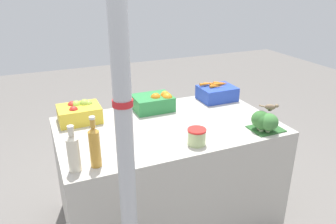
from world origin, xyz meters
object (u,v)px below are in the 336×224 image
support_pole (124,126)px  apple_crate (79,112)px  juice_bottle_amber (95,146)px  orange_crate (155,102)px  pickle_jar (197,137)px  juice_bottle_cloudy (73,152)px  carrot_crate (217,93)px  sparrow_bird (271,107)px  broccoli_pile (264,122)px

support_pole → apple_crate: (-0.08, 0.96, -0.29)m
support_pole → juice_bottle_amber: support_pole is taller
orange_crate → pickle_jar: 0.65m
pickle_jar → juice_bottle_cloudy: bearing=-179.5°
juice_bottle_cloudy → carrot_crate: bearing=27.1°
carrot_crate → sparrow_bird: bearing=-88.2°
juice_bottle_cloudy → juice_bottle_amber: size_ratio=0.89×
orange_crate → juice_bottle_cloudy: bearing=-137.7°
orange_crate → sparrow_bird: sparrow_bird is taller
orange_crate → juice_bottle_cloudy: juice_bottle_cloudy is taller
support_pole → orange_crate: 1.11m
juice_bottle_cloudy → broccoli_pile: bearing=-0.4°
apple_crate → pickle_jar: apple_crate is taller
juice_bottle_amber → broccoli_pile: bearing=-0.5°
juice_bottle_cloudy → support_pole: bearing=-53.5°
apple_crate → orange_crate: bearing=-1.4°
support_pole → sparrow_bird: (1.11, 0.29, -0.18)m
carrot_crate → pickle_jar: carrot_crate is taller
orange_crate → juice_bottle_amber: 0.89m
apple_crate → juice_bottle_amber: juice_bottle_amber is taller
support_pole → carrot_crate: bearing=41.3°
sparrow_bird → broccoli_pile: bearing=-135.7°
orange_crate → juice_bottle_cloudy: (-0.72, -0.66, 0.05)m
orange_crate → sparrow_bird: (0.60, -0.65, 0.10)m
orange_crate → juice_bottle_cloudy: 0.97m
juice_bottle_cloudy → sparrow_bird: (1.32, 0.00, 0.06)m
support_pole → juice_bottle_cloudy: (-0.21, 0.29, -0.24)m
juice_bottle_cloudy → juice_bottle_amber: (0.12, 0.00, 0.01)m
carrot_crate → juice_bottle_cloudy: bearing=-152.9°
apple_crate → juice_bottle_cloudy: (-0.13, -0.67, 0.04)m
broccoli_pile → juice_bottle_cloudy: bearing=179.6°
pickle_jar → apple_crate: bearing=133.5°
sparrow_bird → pickle_jar: bearing=-147.5°
carrot_crate → support_pole: bearing=-138.7°
support_pole → orange_crate: (0.51, 0.94, -0.29)m
carrot_crate → apple_crate: bearing=179.8°
support_pole → pickle_jar: (0.55, 0.30, -0.30)m
orange_crate → pickle_jar: orange_crate is taller
support_pole → apple_crate: support_pole is taller
juice_bottle_cloudy → pickle_jar: (0.76, 0.01, -0.06)m
apple_crate → broccoli_pile: (1.14, -0.68, 0.01)m
support_pole → carrot_crate: support_pole is taller
support_pole → sparrow_bird: 1.16m
orange_crate → pickle_jar: size_ratio=2.51×
juice_bottle_amber → sparrow_bird: bearing=0.0°
sparrow_bird → support_pole: bearing=-132.3°
support_pole → juice_bottle_cloudy: support_pole is taller
orange_crate → apple_crate: bearing=178.6°
broccoli_pile → sparrow_bird: size_ratio=1.88×
orange_crate → juice_bottle_amber: size_ratio=0.99×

